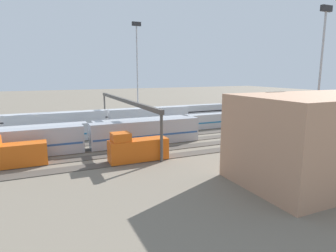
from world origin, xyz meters
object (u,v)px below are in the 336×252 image
(train_on_track_0, at_px, (124,115))
(train_on_track_2, at_px, (58,123))
(train_on_track_4, at_px, (132,127))
(light_mast_1, at_px, (322,58))
(train_on_track_7, at_px, (11,154))
(light_mast_0, at_px, (137,59))
(train_on_track_8, at_px, (137,149))
(train_on_track_6, at_px, (87,138))
(signal_gantry, at_px, (124,103))

(train_on_track_0, height_order, train_on_track_2, train_on_track_2)
(train_on_track_4, distance_m, light_mast_1, 43.75)
(train_on_track_7, height_order, light_mast_0, light_mast_0)
(train_on_track_8, height_order, light_mast_0, light_mast_0)
(train_on_track_8, distance_m, light_mast_1, 42.61)
(train_on_track_7, xyz_separation_m, train_on_track_8, (-19.11, 5.00, 0.00))
(train_on_track_2, distance_m, train_on_track_6, 20.37)
(signal_gantry, bearing_deg, light_mast_1, 148.10)
(train_on_track_6, distance_m, light_mast_0, 42.50)
(signal_gantry, bearing_deg, train_on_track_7, 33.41)
(train_on_track_4, xyz_separation_m, light_mast_1, (-34.15, 22.37, 15.74))
(train_on_track_6, xyz_separation_m, light_mast_1, (-46.30, 12.37, 15.20))
(train_on_track_4, bearing_deg, light_mast_0, -111.59)
(train_on_track_2, bearing_deg, train_on_track_8, 109.47)
(train_on_track_2, relative_size, signal_gantry, 1.59)
(train_on_track_2, height_order, train_on_track_6, same)
(train_on_track_8, bearing_deg, train_on_track_0, -102.55)
(train_on_track_7, bearing_deg, light_mast_1, 172.84)
(train_on_track_4, xyz_separation_m, train_on_track_6, (12.15, 10.00, 0.54))
(train_on_track_0, distance_m, train_on_track_2, 21.94)
(light_mast_1, bearing_deg, train_on_track_6, -14.96)
(train_on_track_6, bearing_deg, light_mast_1, 165.04)
(train_on_track_4, distance_m, signal_gantry, 6.02)
(train_on_track_2, bearing_deg, light_mast_0, -152.62)
(train_on_track_7, xyz_separation_m, train_on_track_4, (-24.53, -15.00, -0.11))
(train_on_track_6, bearing_deg, train_on_track_2, -79.02)
(train_on_track_8, distance_m, signal_gantry, 21.09)
(train_on_track_2, relative_size, light_mast_0, 2.38)
(train_on_track_0, bearing_deg, train_on_track_8, 77.45)
(train_on_track_8, relative_size, signal_gantry, 0.22)
(train_on_track_4, relative_size, train_on_track_6, 2.43)
(train_on_track_8, bearing_deg, signal_gantry, -100.29)
(train_on_track_7, relative_size, signal_gantry, 0.22)
(train_on_track_6, height_order, light_mast_1, light_mast_1)
(train_on_track_8, bearing_deg, train_on_track_4, -105.16)
(train_on_track_0, relative_size, train_on_track_6, 2.54)
(train_on_track_4, distance_m, train_on_track_0, 20.30)
(train_on_track_8, height_order, signal_gantry, signal_gantry)
(train_on_track_6, xyz_separation_m, light_mast_0, (-21.25, -33.01, 16.27))
(train_on_track_4, bearing_deg, signal_gantry, 0.00)
(train_on_track_2, bearing_deg, train_on_track_7, 71.22)
(train_on_track_8, xyz_separation_m, light_mast_1, (-39.57, 2.37, 15.63))
(train_on_track_0, xyz_separation_m, train_on_track_6, (15.64, 30.00, 0.58))
(train_on_track_2, distance_m, light_mast_1, 61.61)
(train_on_track_6, distance_m, signal_gantry, 15.31)
(signal_gantry, bearing_deg, train_on_track_2, -35.08)
(light_mast_0, xyz_separation_m, signal_gantry, (10.89, 23.01, -11.06))
(light_mast_0, bearing_deg, train_on_track_8, 71.34)
(signal_gantry, bearing_deg, train_on_track_8, 79.71)
(train_on_track_4, height_order, train_on_track_0, train_on_track_4)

